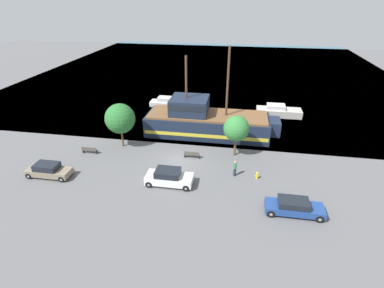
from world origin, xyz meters
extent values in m
plane|color=#5B5B5E|center=(0.00, 0.00, 0.00)|extent=(160.00, 160.00, 0.00)
plane|color=#38667F|center=(0.00, 44.00, 0.00)|extent=(80.00, 80.00, 0.00)
cube|color=#192338|center=(2.21, 7.67, 1.29)|extent=(16.00, 5.33, 2.58)
cube|color=gold|center=(2.21, 7.67, 0.90)|extent=(15.68, 5.41, 0.45)
cube|color=#192338|center=(10.81, 7.67, 1.68)|extent=(1.40, 2.93, 1.81)
cube|color=brown|center=(2.21, 7.67, 2.71)|extent=(15.36, 4.90, 0.25)
cube|color=#192338|center=(-0.18, 7.67, 3.87)|extent=(4.80, 4.26, 2.07)
cube|color=black|center=(-0.18, 7.67, 4.18)|extent=(4.56, 4.32, 0.75)
cylinder|color=#4C331E|center=(4.61, 7.67, 7.15)|extent=(0.28, 0.28, 8.64)
cylinder|color=#4C331E|center=(-0.58, 7.67, 6.50)|extent=(0.28, 0.28, 7.34)
cube|color=#B7B2A8|center=(12.24, 15.97, 0.54)|extent=(6.69, 2.41, 1.08)
cube|color=silver|center=(11.74, 15.97, 1.40)|extent=(2.68, 1.88, 0.64)
cube|color=black|center=(12.54, 15.97, 1.40)|extent=(0.12, 1.69, 0.52)
cube|color=silver|center=(-5.60, 17.45, 0.38)|extent=(5.74, 2.03, 0.76)
cube|color=silver|center=(-6.03, 17.45, 1.13)|extent=(2.29, 1.58, 0.73)
cube|color=black|center=(-5.34, 17.45, 1.13)|extent=(0.12, 1.42, 0.58)
cube|color=white|center=(-0.04, -4.68, 0.63)|extent=(4.62, 1.94, 0.75)
cube|color=black|center=(-0.18, -4.68, 1.32)|extent=(2.40, 1.75, 0.63)
cylinder|color=black|center=(1.80, -5.56, 0.34)|extent=(0.67, 0.22, 0.67)
cylinder|color=gray|center=(1.80, -5.56, 0.34)|extent=(0.25, 0.25, 0.25)
cylinder|color=black|center=(1.80, -3.80, 0.34)|extent=(0.67, 0.22, 0.67)
cylinder|color=gray|center=(1.80, -3.80, 0.34)|extent=(0.25, 0.25, 0.25)
cylinder|color=black|center=(-1.88, -5.56, 0.34)|extent=(0.67, 0.22, 0.67)
cylinder|color=gray|center=(-1.88, -5.56, 0.34)|extent=(0.25, 0.25, 0.25)
cylinder|color=black|center=(-1.88, -3.80, 0.34)|extent=(0.67, 0.22, 0.67)
cylinder|color=gray|center=(-1.88, -3.80, 0.34)|extent=(0.25, 0.25, 0.25)
cube|color=navy|center=(11.54, -7.22, 0.56)|extent=(4.91, 1.75, 0.60)
cube|color=black|center=(11.39, -7.22, 1.15)|extent=(2.55, 1.57, 0.56)
cylinder|color=black|center=(13.50, -8.00, 0.35)|extent=(0.70, 0.22, 0.70)
cylinder|color=gray|center=(13.50, -8.00, 0.35)|extent=(0.27, 0.25, 0.27)
cylinder|color=black|center=(13.50, -6.43, 0.35)|extent=(0.70, 0.22, 0.70)
cylinder|color=gray|center=(13.50, -6.43, 0.35)|extent=(0.27, 0.25, 0.27)
cylinder|color=black|center=(9.57, -8.00, 0.35)|extent=(0.70, 0.22, 0.70)
cylinder|color=gray|center=(9.57, -8.00, 0.35)|extent=(0.27, 0.25, 0.27)
cylinder|color=black|center=(9.57, -6.43, 0.35)|extent=(0.70, 0.22, 0.70)
cylinder|color=gray|center=(9.57, -6.43, 0.35)|extent=(0.27, 0.25, 0.27)
cube|color=#7F705B|center=(-12.60, -5.35, 0.55)|extent=(4.53, 1.72, 0.62)
cube|color=black|center=(-12.73, -5.35, 1.17)|extent=(2.36, 1.55, 0.62)
cylinder|color=black|center=(-10.78, -6.12, 0.32)|extent=(0.65, 0.22, 0.65)
cylinder|color=gray|center=(-10.78, -6.12, 0.32)|extent=(0.25, 0.25, 0.25)
cylinder|color=black|center=(-10.78, -4.58, 0.32)|extent=(0.65, 0.22, 0.65)
cylinder|color=gray|center=(-10.78, -4.58, 0.32)|extent=(0.25, 0.25, 0.25)
cylinder|color=black|center=(-14.41, -6.12, 0.32)|extent=(0.65, 0.22, 0.65)
cylinder|color=gray|center=(-14.41, -6.12, 0.32)|extent=(0.25, 0.25, 0.25)
cylinder|color=black|center=(-14.41, -4.58, 0.32)|extent=(0.65, 0.22, 0.65)
cylinder|color=gray|center=(-14.41, -4.58, 0.32)|extent=(0.25, 0.25, 0.25)
cylinder|color=yellow|center=(8.56, -2.25, 0.28)|extent=(0.22, 0.22, 0.56)
sphere|color=yellow|center=(8.56, -2.25, 0.64)|extent=(0.25, 0.25, 0.25)
cylinder|color=yellow|center=(8.40, -2.25, 0.31)|extent=(0.10, 0.09, 0.09)
cylinder|color=yellow|center=(8.72, -2.25, 0.31)|extent=(0.10, 0.09, 0.09)
cube|color=#4C4742|center=(-10.80, 0.00, 0.42)|extent=(1.76, 0.45, 0.05)
cube|color=#4C4742|center=(-10.80, -0.19, 0.65)|extent=(1.76, 0.06, 0.40)
cube|color=#2D2D2D|center=(-11.62, 0.00, 0.20)|extent=(0.12, 0.36, 0.40)
cube|color=#2D2D2D|center=(-9.98, 0.00, 0.20)|extent=(0.12, 0.36, 0.40)
cube|color=#4C4742|center=(1.26, 0.94, 0.42)|extent=(1.76, 0.45, 0.05)
cube|color=#4C4742|center=(1.26, 0.74, 0.65)|extent=(1.76, 0.06, 0.40)
cube|color=#2D2D2D|center=(0.44, 0.94, 0.20)|extent=(0.12, 0.36, 0.40)
cube|color=#2D2D2D|center=(2.08, 0.94, 0.20)|extent=(0.12, 0.36, 0.40)
cylinder|color=#232838|center=(6.27, -2.07, 0.43)|extent=(0.27, 0.27, 0.87)
cylinder|color=#337F4C|center=(6.27, -2.07, 1.20)|extent=(0.32, 0.32, 0.67)
sphere|color=tan|center=(6.27, -2.07, 1.65)|extent=(0.23, 0.23, 0.23)
cylinder|color=brown|center=(-7.60, 2.37, 1.07)|extent=(0.24, 0.24, 2.14)
sphere|color=#286B2D|center=(-7.60, 2.37, 3.66)|extent=(3.58, 3.58, 3.58)
cylinder|color=brown|center=(6.09, 2.37, 1.08)|extent=(0.24, 0.24, 2.16)
sphere|color=#337A38|center=(6.09, 2.37, 3.40)|extent=(2.92, 2.92, 2.92)
camera|label=1|loc=(6.25, -28.64, 17.15)|focal=28.00mm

